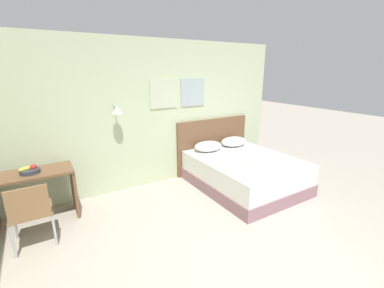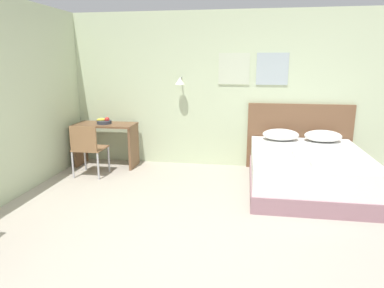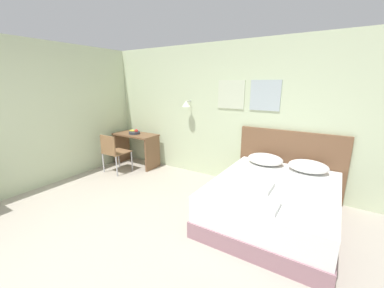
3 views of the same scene
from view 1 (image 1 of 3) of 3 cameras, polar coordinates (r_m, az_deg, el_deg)
wall_back at (r=4.72m, az=-10.30°, el=6.29°), size 5.77×0.31×2.65m
bed at (r=4.90m, az=11.51°, el=-6.19°), size 1.61×1.95×0.57m
headboard at (r=5.54m, az=4.64°, el=-0.15°), size 1.73×0.06×1.13m
pillow_left at (r=5.10m, az=3.60°, el=-0.49°), size 0.58×0.43×0.18m
pillow_right at (r=5.49m, az=9.26°, el=0.55°), size 0.58×0.43×0.18m
folded_towel_near_foot at (r=4.52m, az=13.19°, el=-3.96°), size 0.28×0.35×0.06m
folded_towel_mid_bed at (r=4.36m, az=18.91°, el=-5.20°), size 0.32×0.30×0.06m
desk at (r=4.28m, az=-31.63°, el=-8.41°), size 1.04×0.51×0.76m
desk_chair at (r=3.72m, az=-32.30°, el=-12.34°), size 0.47×0.47×0.85m
fruit_bowl at (r=4.17m, az=-32.37°, el=-4.96°), size 0.26×0.25×0.12m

